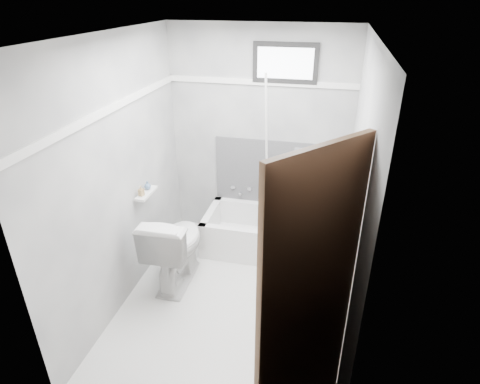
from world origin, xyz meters
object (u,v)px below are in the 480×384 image
(toilet, at_px, (175,247))
(door, at_px, (352,348))
(bathtub, at_px, (271,234))
(office_chair, at_px, (303,202))
(soap_bottle_a, at_px, (141,191))
(soap_bottle_b, at_px, (147,185))

(toilet, bearing_deg, door, 136.71)
(bathtub, distance_m, office_chair, 0.53)
(office_chair, height_order, soap_bottle_a, office_chair)
(office_chair, relative_size, soap_bottle_b, 11.97)
(bathtub, xyz_separation_m, soap_bottle_b, (-1.17, -0.56, 0.75))
(toilet, relative_size, soap_bottle_a, 8.11)
(office_chair, xyz_separation_m, soap_bottle_b, (-1.49, -0.61, 0.33))
(toilet, height_order, soap_bottle_b, soap_bottle_b)
(bathtub, height_order, toilet, toilet)
(door, bearing_deg, toilet, 137.42)
(soap_bottle_a, distance_m, soap_bottle_b, 0.14)
(door, distance_m, soap_bottle_b, 2.53)
(office_chair, relative_size, door, 0.51)
(soap_bottle_a, bearing_deg, door, -38.17)
(toilet, relative_size, soap_bottle_b, 9.51)
(soap_bottle_a, height_order, soap_bottle_b, soap_bottle_a)
(office_chair, distance_m, toilet, 1.43)
(office_chair, height_order, soap_bottle_b, office_chair)
(toilet, xyz_separation_m, soap_bottle_b, (-0.32, 0.18, 0.56))
(toilet, relative_size, door, 0.41)
(bathtub, height_order, soap_bottle_b, soap_bottle_b)
(soap_bottle_b, bearing_deg, toilet, -29.23)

